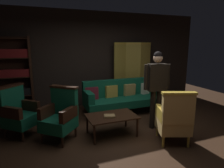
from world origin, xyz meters
name	(u,v)px	position (x,y,z in m)	size (l,w,h in m)	color
ground_plane	(126,137)	(0.00, 0.00, 0.00)	(10.00, 10.00, 0.00)	#331E11
back_wall	(92,59)	(0.00, 2.45, 1.40)	(7.20, 0.10, 2.80)	black
folding_screen	(133,72)	(1.24, 2.18, 0.99)	(1.29, 0.26, 1.90)	#B29338
bookshelf	(14,75)	(-2.15, 2.19, 1.08)	(0.90, 0.32, 2.05)	black
velvet_couch	(122,96)	(0.55, 1.46, 0.46)	(2.12, 0.78, 0.88)	black
coffee_table	(112,118)	(-0.23, 0.22, 0.37)	(1.00, 0.64, 0.42)	black
armchair_gilt_accent	(174,119)	(0.73, -0.52, 0.49)	(0.75, 0.74, 1.04)	gold
armchair_wing_left	(60,115)	(-1.23, 0.44, 0.49)	(0.82, 0.82, 1.04)	black
armchair_wing_right	(19,112)	(-2.00, 0.92, 0.49)	(0.82, 0.82, 1.04)	black
standing_figure	(157,83)	(0.81, 0.21, 1.03)	(0.58, 0.28, 1.70)	black
book_tan_leather	(109,116)	(-0.30, 0.15, 0.44)	(0.22, 0.16, 0.04)	#9E7A47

